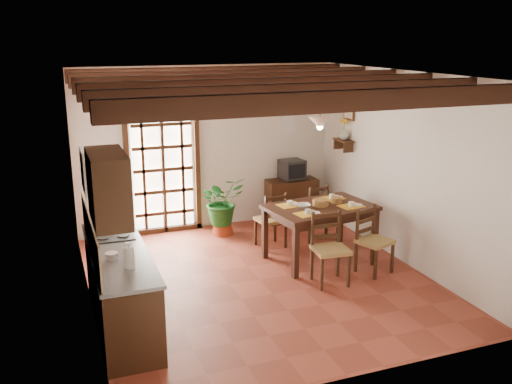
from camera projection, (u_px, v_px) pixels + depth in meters
name	position (u px, v px, depth m)	size (l,w,h in m)	color
ground_plane	(259.00, 280.00, 7.91)	(5.00, 5.00, 0.00)	brown
room_shell	(260.00, 151.00, 7.43)	(4.52, 5.02, 2.81)	silver
ceiling_beams	(260.00, 83.00, 7.19)	(4.50, 4.34, 0.20)	black
french_door	(163.00, 165.00, 9.53)	(1.26, 0.11, 2.32)	white
kitchen_counter	(120.00, 287.00, 6.58)	(0.64, 2.25, 1.38)	#321C0F
upper_cabinet	(108.00, 188.00, 5.54)	(0.35, 0.80, 0.70)	#321C0F
range_hood	(99.00, 171.00, 6.71)	(0.38, 0.60, 0.54)	white
counter_items	(116.00, 245.00, 6.53)	(0.50, 1.43, 0.25)	black
dining_table	(320.00, 213.00, 8.47)	(1.67, 1.20, 0.84)	#331A10
chair_near_left	(330.00, 262.00, 7.74)	(0.49, 0.47, 0.98)	#A28545
chair_near_right	(373.00, 253.00, 8.09)	(0.55, 0.53, 0.94)	#A28545
chair_far_left	(271.00, 230.00, 9.07)	(0.47, 0.45, 0.91)	#A28545
chair_far_right	(311.00, 222.00, 9.43)	(0.54, 0.52, 0.95)	#A28545
table_setting	(321.00, 198.00, 8.40)	(1.12, 0.75, 0.10)	gold
table_bowl	(303.00, 206.00, 8.35)	(0.22, 0.22, 0.05)	white
sideboard	(291.00, 200.00, 10.32)	(0.91, 0.41, 0.77)	#321C0F
crt_tv	(292.00, 169.00, 10.16)	(0.44, 0.41, 0.34)	black
fuse_box	(288.00, 123.00, 10.19)	(0.25, 0.03, 0.32)	white
plant_pot	(223.00, 228.00, 9.69)	(0.37, 0.37, 0.23)	maroon
potted_plant	(222.00, 202.00, 9.57)	(1.91, 1.64, 2.13)	#144C19
wall_shelf	(343.00, 143.00, 9.68)	(0.20, 0.42, 0.20)	#321C0F
shelf_vase	(344.00, 134.00, 9.64)	(0.15, 0.15, 0.15)	#B2BFB2
shelf_flowers	(344.00, 122.00, 9.58)	(0.14, 0.14, 0.36)	gold
framed_picture	(349.00, 111.00, 9.56)	(0.03, 0.32, 0.32)	brown
pendant_lamp	(320.00, 121.00, 8.19)	(0.36, 0.36, 0.84)	black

